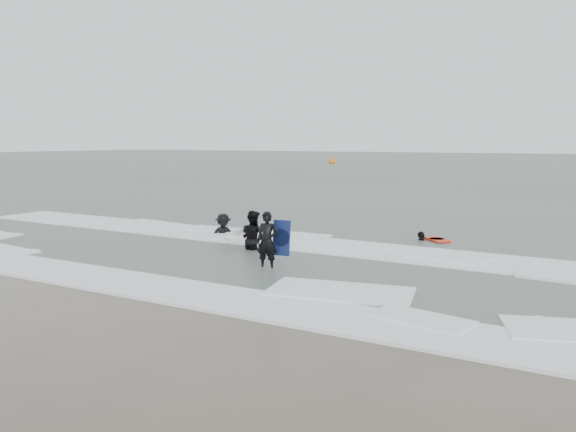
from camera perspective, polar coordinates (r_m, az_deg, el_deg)
The scene contains 9 objects.
ground at distance 13.81m, azimuth -10.52°, elevation -6.92°, with size 320.00×320.00×0.00m, color brown.
sea at distance 90.61m, azimuth 24.56°, elevation 4.78°, with size 320.00×320.00×0.00m, color #47544C.
surfer_centre at distance 15.18m, azimuth -2.12°, elevation -5.47°, with size 0.58×0.38×1.60m, color black.
surfer_wading at distance 17.83m, azimuth -3.55°, elevation -3.51°, with size 0.89×0.69×1.83m, color black.
surfer_breaker at distance 20.76m, azimuth -6.59°, elevation -1.96°, with size 1.07×0.61×1.65m, color black.
surfer_right_near at distance 19.84m, azimuth 13.40°, elevation -2.57°, with size 0.89×0.37×1.51m, color black.
surf_foam at distance 16.70m, azimuth -2.24°, elevation -4.12°, with size 30.03×9.06×0.09m.
bodyboards at distance 17.40m, azimuth 3.77°, elevation -2.12°, with size 6.04×6.68×1.25m.
buoy at distance 85.19m, azimuth 4.46°, elevation 5.55°, with size 1.00×1.00×1.65m.
Camera 1 is at (8.74, -10.12, 3.43)m, focal length 35.00 mm.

